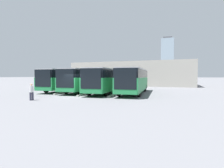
% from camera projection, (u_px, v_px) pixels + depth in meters
% --- Properties ---
extents(ground_plane, '(600.00, 600.00, 0.00)m').
position_uv_depth(ground_plane, '(75.00, 97.00, 19.52)').
color(ground_plane, slate).
extents(bus_0, '(3.53, 11.78, 3.22)m').
position_uv_depth(bus_0, '(134.00, 80.00, 22.77)').
color(bus_0, '#238447').
rests_on(bus_0, ground_plane).
extents(curb_divider_0, '(0.82, 6.95, 0.15)m').
position_uv_depth(curb_divider_0, '(117.00, 94.00, 21.87)').
color(curb_divider_0, '#9E9E99').
rests_on(curb_divider_0, ground_plane).
extents(bus_1, '(3.53, 11.78, 3.22)m').
position_uv_depth(bus_1, '(107.00, 80.00, 23.64)').
color(bus_1, '#238447').
rests_on(bus_1, ground_plane).
extents(curb_divider_1, '(0.82, 6.95, 0.15)m').
position_uv_depth(curb_divider_1, '(90.00, 93.00, 22.74)').
color(curb_divider_1, '#9E9E99').
rests_on(curb_divider_1, ground_plane).
extents(bus_2, '(3.53, 11.78, 3.22)m').
position_uv_depth(bus_2, '(86.00, 79.00, 25.41)').
color(bus_2, '#238447').
rests_on(bus_2, ground_plane).
extents(curb_divider_2, '(0.82, 6.95, 0.15)m').
position_uv_depth(curb_divider_2, '(69.00, 92.00, 24.52)').
color(curb_divider_2, '#9E9E99').
rests_on(curb_divider_2, ground_plane).
extents(bus_3, '(3.53, 11.78, 3.22)m').
position_uv_depth(bus_3, '(67.00, 79.00, 27.12)').
color(bus_3, '#238447').
rests_on(bus_3, ground_plane).
extents(pedestrian, '(0.49, 0.49, 1.59)m').
position_uv_depth(pedestrian, '(32.00, 91.00, 16.40)').
color(pedestrian, '#38384C').
rests_on(pedestrian, ground_plane).
extents(station_building, '(28.74, 16.97, 5.63)m').
position_uv_depth(station_building, '(134.00, 74.00, 45.45)').
color(station_building, '#A8A399').
rests_on(station_building, ground_plane).
extents(office_tower, '(16.63, 16.63, 55.56)m').
position_uv_depth(office_tower, '(168.00, 58.00, 241.10)').
color(office_tower, '#93A8B7').
rests_on(office_tower, ground_plane).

